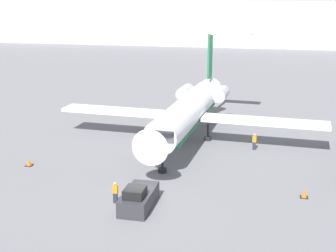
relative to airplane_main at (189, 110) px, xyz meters
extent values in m
plane|color=slate|center=(-0.78, -17.56, -3.55)|extent=(600.00, 600.00, 0.00)
cube|color=#B2B2B7|center=(-0.78, 102.44, 3.73)|extent=(180.00, 16.00, 14.56)
cylinder|color=white|center=(-0.05, -0.92, -0.05)|extent=(4.33, 20.39, 3.17)
cone|color=white|center=(-0.71, -12.29, -0.05)|extent=(3.32, 2.72, 3.17)
cube|color=black|center=(-0.65, -11.28, 0.51)|extent=(2.73, 0.85, 0.44)
cone|color=white|center=(0.63, 10.93, -0.05)|extent=(3.05, 3.65, 2.86)
cube|color=#19723F|center=(-0.05, -0.92, -1.08)|extent=(3.90, 18.35, 0.20)
cube|color=white|center=(8.20, -0.38, -0.76)|extent=(13.37, 3.45, 0.36)
cube|color=white|center=(-8.19, 0.56, -0.76)|extent=(13.37, 3.45, 0.36)
cylinder|color=#ADADB7|center=(2.72, 7.44, 0.35)|extent=(1.76, 3.65, 1.56)
cylinder|color=#ADADB7|center=(-1.85, 7.70, 0.35)|extent=(1.76, 3.65, 1.56)
cube|color=#19723F|center=(0.67, 11.63, 4.43)|extent=(0.37, 2.21, 5.78)
cube|color=white|center=(0.67, 11.63, 7.32)|extent=(10.50, 2.39, 0.20)
cylinder|color=black|center=(-0.58, -10.02, -2.59)|extent=(0.24, 0.24, 1.91)
cylinder|color=black|center=(-0.58, -10.02, -3.35)|extent=(0.80, 0.80, 0.40)
cylinder|color=black|center=(-2.02, 0.81, -2.59)|extent=(0.24, 0.24, 1.91)
cylinder|color=black|center=(-2.02, 0.81, -3.35)|extent=(0.80, 0.80, 0.40)
cylinder|color=black|center=(2.10, 0.57, -2.59)|extent=(0.24, 0.24, 1.91)
cylinder|color=black|center=(2.10, 0.57, -3.35)|extent=(0.80, 0.80, 0.40)
cube|color=#2D2D33|center=(-0.66, -17.43, -2.91)|extent=(2.11, 4.59, 1.27)
cube|color=black|center=(-0.66, -18.44, -1.93)|extent=(1.48, 1.65, 0.70)
cube|color=black|center=(-0.66, -15.22, -3.10)|extent=(1.90, 0.30, 0.76)
cube|color=#232838|center=(-2.64, -17.15, -3.13)|extent=(0.32, 0.20, 0.84)
cube|color=orange|center=(-2.64, -17.15, -2.38)|extent=(0.40, 0.24, 0.66)
sphere|color=tan|center=(-2.64, -17.15, -1.93)|extent=(0.24, 0.24, 0.24)
cube|color=#232838|center=(7.28, -1.61, -3.13)|extent=(0.32, 0.20, 0.83)
cube|color=orange|center=(7.28, -1.61, -2.39)|extent=(0.40, 0.24, 0.66)
sphere|color=tan|center=(7.28, -1.61, -1.94)|extent=(0.24, 0.24, 0.24)
cube|color=black|center=(-13.31, -11.12, -3.53)|extent=(0.67, 0.67, 0.04)
cone|color=orange|center=(-13.31, -11.12, -3.13)|extent=(0.48, 0.48, 0.76)
cube|color=black|center=(11.76, -12.87, -3.53)|extent=(0.64, 0.64, 0.04)
cone|color=orange|center=(11.76, -12.87, -3.17)|extent=(0.46, 0.46, 0.68)
camera|label=1|loc=(8.70, -48.86, 12.10)|focal=50.00mm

